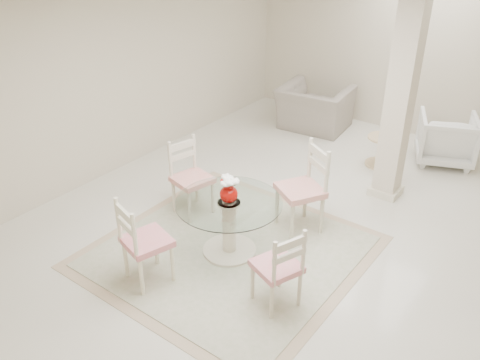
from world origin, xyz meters
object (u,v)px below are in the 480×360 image
Objects in this scene: dining_chair_west at (189,172)px; side_table at (381,152)px; red_vase at (229,189)px; armchair_white at (446,139)px; column at (400,99)px; dining_chair_east at (281,263)px; dining_chair_north at (307,182)px; dining_chair_south at (140,237)px; recliner_taupe at (314,108)px; dining_table at (229,227)px.

side_table is at bearing -14.20° from dining_chair_west.
red_vase is 3.17m from side_table.
armchair_white is 1.02m from side_table.
column is at bearing -61.27° from side_table.
dining_chair_north reaches higher than dining_chair_east.
dining_chair_south reaches higher than dining_chair_east.
column is at bearing -95.20° from dining_chair_south.
dining_chair_south is at bearing -102.43° from side_table.
column is 3.28× the size of armchair_white.
dining_chair_west reaches higher than side_table.
red_vase is 0.26× the size of recliner_taupe.
side_table is at bearing 118.73° from column.
red_vase is at bearing -98.89° from side_table.
dining_chair_north is (0.42, 0.94, -0.20)m from red_vase.
recliner_taupe is at bearing 148.13° from dining_chair_north.
dining_table is at bearing 99.52° from recliner_taupe.
column is at bearing 101.61° from dining_chair_north.
column is 2.57m from recliner_taupe.
dining_chair_west is (-1.36, -0.54, -0.06)m from dining_chair_north.
dining_chair_south is at bearing 91.76° from recliner_taupe.
red_vase is at bearing 49.60° from armchair_white.
recliner_taupe reaches higher than dining_table.
column is 2.50× the size of dining_chair_west.
red_vase reaches higher than recliner_taupe.
side_table is (1.51, -0.65, -0.16)m from recliner_taupe.
red_vase is at bearing -83.19° from dining_chair_north.
dining_chair_west is at bearing -127.61° from dining_chair_north.
column reaches higher than dining_chair_east.
dining_table is 3.83× the size of red_vase.
dining_table is 1.05m from dining_chair_south.
recliner_taupe is at bearing 105.52° from red_vase.
dining_chair_east reaches higher than dining_table.
red_vase is 0.65× the size of side_table.
red_vase is (-0.89, -2.32, -0.52)m from column.
recliner_taupe is 1.66m from side_table.
dining_chair_south is at bearing -111.66° from column.
dining_chair_west is 3.33m from recliner_taupe.
side_table is at bearing 118.86° from dining_chair_north.
dining_table is 1.07m from dining_chair_north.
dining_chair_east is at bearing -38.43° from dining_chair_north.
side_table is at bearing 81.11° from red_vase.
red_vase is at bearing -96.82° from dining_chair_south.
dining_chair_north is 1.11× the size of dining_chair_west.
recliner_taupe is (-0.63, 4.66, -0.20)m from dining_chair_south.
side_table is at bearing -85.97° from dining_chair_south.
recliner_taupe is at bearing -21.45° from armchair_white.
side_table is (-0.45, 3.47, -0.32)m from dining_chair_east.
dining_chair_south reaches higher than dining_chair_west.
column is 2.77m from dining_chair_west.
recliner_taupe is at bearing 105.47° from dining_table.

